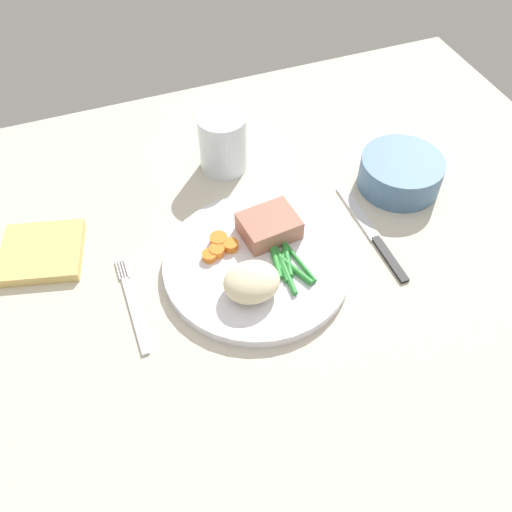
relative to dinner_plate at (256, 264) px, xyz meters
The scene contains 11 objects.
dining_table 2.38cm from the dinner_plate, 85.57° to the left, with size 120.00×90.00×2.00cm.
dinner_plate is the anchor object (origin of this frame).
meat_portion 6.06cm from the dinner_plate, 49.40° to the left, with size 8.09×6.48×3.18cm, color #A86B56.
mashed_potatoes 6.12cm from the dinner_plate, 116.57° to the right, with size 7.71×6.71×4.15cm, color beige.
carrot_slices 5.84cm from the dinner_plate, 137.78° to the left, with size 5.59×4.72×1.25cm.
green_beans 4.36cm from the dinner_plate, 28.31° to the right, with size 5.11×10.73×0.90cm.
fork 18.17cm from the dinner_plate, behind, with size 1.44×16.60×0.40cm.
knife 18.75cm from the dinner_plate, ahead, with size 1.70×20.50×0.64cm.
water_glass 22.98cm from the dinner_plate, 83.19° to the left, with size 7.88×7.88×9.92cm.
salad_bowl 29.13cm from the dinner_plate, 16.24° to the left, with size 13.21×13.21×5.22cm.
napkin 31.33cm from the dinner_plate, 155.29° to the left, with size 11.49×10.90×1.53cm, color #DBBC6B.
Camera 1 is at (-17.54, -47.97, 64.31)cm, focal length 38.76 mm.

